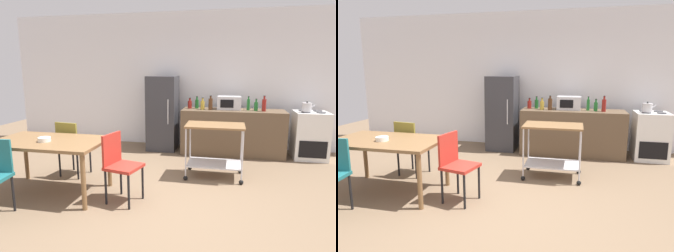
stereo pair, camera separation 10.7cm
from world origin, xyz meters
The scene contains 19 objects.
ground_plane centered at (0.00, 0.00, 0.00)m, with size 12.00×12.00×0.00m, color brown.
back_wall centered at (0.00, 3.20, 1.45)m, with size 8.40×0.12×2.90m, color white.
kitchen_counter centered at (0.90, 2.60, 0.45)m, with size 2.00×0.64×0.90m, color brown.
dining_table centered at (-1.54, 0.13, 0.67)m, with size 1.50×0.90×0.75m.
chair_red centered at (-0.51, 0.08, 0.52)m, with size 0.48×0.48×0.89m.
chair_olive centered at (-1.59, 0.79, 0.52)m, with size 0.45×0.45×0.89m.
stove_oven centered at (2.35, 2.62, 0.45)m, with size 0.60×0.61×0.92m.
refrigerator centered at (-0.55, 2.70, 0.78)m, with size 0.60×0.63×1.55m.
kitchen_cart centered at (0.63, 1.22, 0.57)m, with size 0.91×0.57×0.85m.
bottle_vinegar centered at (0.03, 2.66, 0.98)m, with size 0.08×0.08×0.22m.
bottle_hot_sauce centered at (0.17, 2.69, 1.00)m, with size 0.07×0.07×0.25m.
bottle_sesame_oil centered at (0.30, 2.53, 0.99)m, with size 0.08×0.08×0.24m.
bottle_soda centered at (0.46, 2.53, 1.02)m, with size 0.08×0.08×0.28m.
microwave centered at (0.82, 2.69, 1.03)m, with size 0.46×0.35×0.26m.
bottle_olive_oil centered at (1.19, 2.62, 1.01)m, with size 0.06×0.06×0.28m.
bottle_wine centered at (1.33, 2.57, 0.99)m, with size 0.07×0.07×0.23m.
bottle_soy_sauce centered at (1.47, 2.54, 1.02)m, with size 0.08×0.08×0.30m.
fruit_bowl centered at (-1.55, 0.05, 0.78)m, with size 0.16×0.16×0.06m, color white.
kettle centered at (2.23, 2.52, 1.00)m, with size 0.24×0.17×0.19m.
Camera 1 is at (0.85, -3.35, 1.70)m, focal length 31.73 mm.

